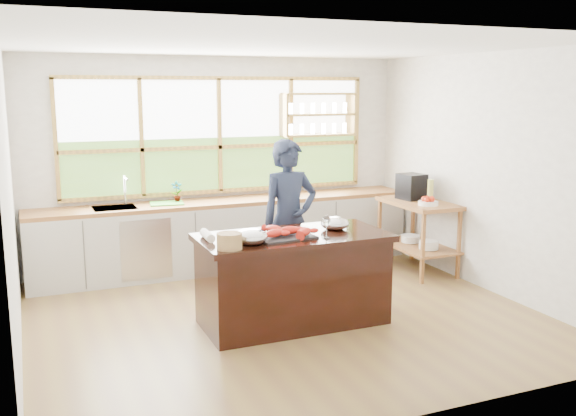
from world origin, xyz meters
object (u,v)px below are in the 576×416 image
cook (289,220)px  wicker_basket (229,241)px  island (293,279)px  espresso_machine (411,187)px

cook → wicker_basket: (-1.01, -1.03, 0.09)m
island → espresso_machine: espresso_machine is taller
island → wicker_basket: 0.95m
espresso_machine → island: bearing=-157.6°
cook → island: bearing=-113.1°
island → espresso_machine: (2.19, 1.27, 0.61)m
espresso_machine → wicker_basket: espresso_machine is taller
island → wicker_basket: bearing=-157.5°
cook → espresso_machine: cook is taller
island → wicker_basket: wicker_basket is taller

